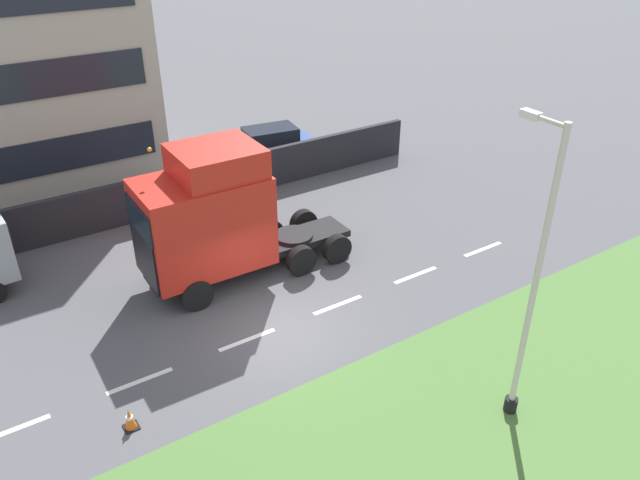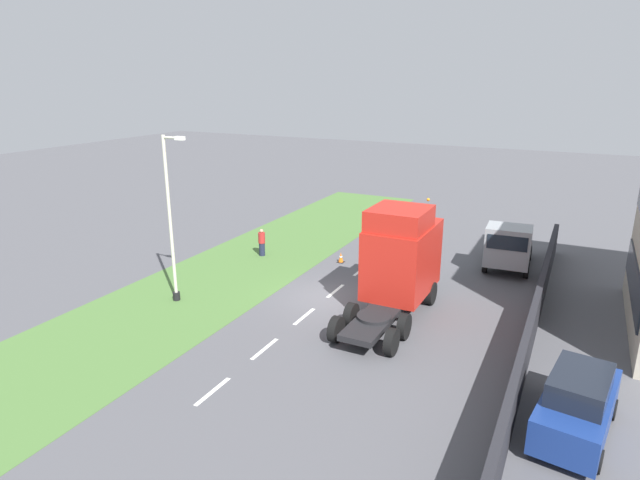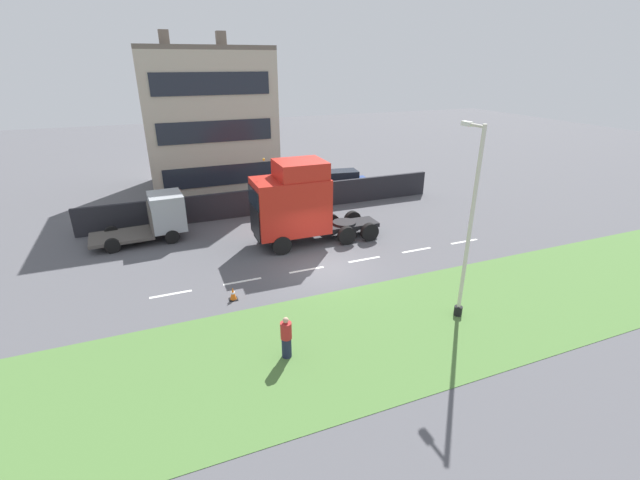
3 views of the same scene
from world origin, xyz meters
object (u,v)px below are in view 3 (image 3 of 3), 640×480
Objects in this scene: flatbed_truck at (159,216)px; traffic_cone_lead at (233,294)px; pedestrian at (286,338)px; lamp_post at (468,235)px; parked_car at (340,184)px; lorry_cab at (296,204)px.

flatbed_truck is 8.87m from traffic_cone_lead.
pedestrian is at bearing -168.04° from traffic_cone_lead.
lamp_post is 9.91m from traffic_cone_lead.
parked_car is 7.67× the size of traffic_cone_lead.
lorry_cab is at bearing -43.20° from traffic_cone_lead.
lamp_post is at bearing -158.12° from lorry_cab.
flatbed_truck is 3.32× the size of pedestrian.
lamp_post is 4.75× the size of pedestrian.
pedestrian is 2.74× the size of traffic_cone_lead.
lamp_post is 13.03× the size of traffic_cone_lead.
lorry_cab reaches higher than traffic_cone_lead.
lorry_cab is at bearing 59.34° from flatbed_truck.
pedestrian is 4.68m from traffic_cone_lead.
parked_car is at bearing -41.00° from traffic_cone_lead.
lorry_cab is 0.96× the size of lamp_post.
traffic_cone_lead is (-8.46, -2.43, -1.10)m from flatbed_truck.
lamp_post is (-16.73, 2.39, 2.53)m from parked_car.
parked_car is at bearing -29.91° from pedestrian.
pedestrian is at bearing 158.36° from parked_car.
lorry_cab is 9.60m from parked_car.
lorry_cab reaches higher than parked_car.
lorry_cab is 12.53× the size of traffic_cone_lead.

